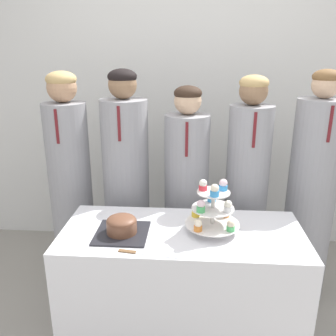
% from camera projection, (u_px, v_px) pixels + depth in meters
% --- Properties ---
extents(wall_back, '(9.00, 0.06, 2.70)m').
position_uv_depth(wall_back, '(188.00, 95.00, 3.05)').
color(wall_back, silver).
rests_on(wall_back, ground_plane).
extents(table, '(1.32, 0.58, 0.77)m').
position_uv_depth(table, '(181.00, 290.00, 2.06)').
color(table, white).
rests_on(table, ground_plane).
extents(round_cake, '(0.28, 0.28, 0.11)m').
position_uv_depth(round_cake, '(122.00, 226.00, 1.90)').
color(round_cake, '#232328').
rests_on(round_cake, table).
extents(cake_knife, '(0.29, 0.06, 0.01)m').
position_uv_depth(cake_knife, '(138.00, 253.00, 1.73)').
color(cake_knife, silver).
rests_on(cake_knife, table).
extents(cupcake_stand, '(0.30, 0.30, 0.30)m').
position_uv_depth(cupcake_stand, '(213.00, 208.00, 1.90)').
color(cupcake_stand, silver).
rests_on(cupcake_stand, table).
extents(student_0, '(0.29, 0.30, 1.59)m').
position_uv_depth(student_0, '(71.00, 190.00, 2.53)').
color(student_0, '#939399').
rests_on(student_0, ground_plane).
extents(student_1, '(0.32, 0.32, 1.60)m').
position_uv_depth(student_1, '(127.00, 192.00, 2.51)').
color(student_1, '#939399').
rests_on(student_1, ground_plane).
extents(student_2, '(0.30, 0.31, 1.50)m').
position_uv_depth(student_2, '(186.00, 201.00, 2.49)').
color(student_2, '#939399').
rests_on(student_2, ground_plane).
extents(student_3, '(0.29, 0.29, 1.57)m').
position_uv_depth(student_3, '(246.00, 197.00, 2.45)').
color(student_3, '#939399').
rests_on(student_3, ground_plane).
extents(student_4, '(0.32, 0.32, 1.61)m').
position_uv_depth(student_4, '(310.00, 198.00, 2.42)').
color(student_4, '#939399').
rests_on(student_4, ground_plane).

